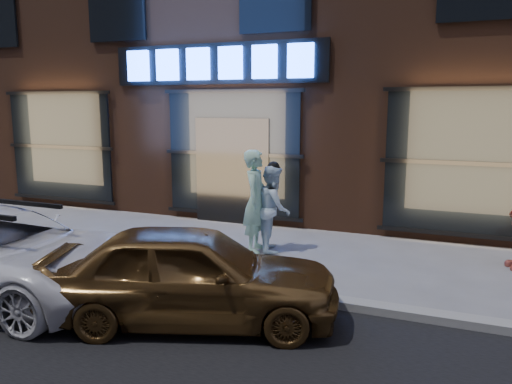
% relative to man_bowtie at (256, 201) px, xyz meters
% --- Properties ---
extents(ground, '(90.00, 90.00, 0.00)m').
position_rel_man_bowtie_xyz_m(ground, '(-1.34, -2.04, -0.95)').
color(ground, slate).
rests_on(ground, ground).
extents(curb, '(60.00, 0.25, 0.12)m').
position_rel_man_bowtie_xyz_m(curb, '(-1.34, -2.04, -0.89)').
color(curb, gray).
rests_on(curb, ground).
extents(storefront_building, '(30.20, 8.28, 10.30)m').
position_rel_man_bowtie_xyz_m(storefront_building, '(-1.34, 5.95, 4.20)').
color(storefront_building, '#54301E').
rests_on(storefront_building, ground).
extents(man_bowtie, '(0.54, 0.75, 1.90)m').
position_rel_man_bowtie_xyz_m(man_bowtie, '(0.00, 0.00, 0.00)').
color(man_bowtie, '#B0E8C3').
rests_on(man_bowtie, ground).
extents(man_cap, '(0.86, 0.96, 1.61)m').
position_rel_man_bowtie_xyz_m(man_cap, '(0.28, 0.15, -0.14)').
color(man_cap, white).
rests_on(man_cap, ground).
extents(gold_sedan, '(3.94, 2.58, 1.25)m').
position_rel_man_bowtie_xyz_m(gold_sedan, '(0.41, -3.17, -0.33)').
color(gold_sedan, brown).
rests_on(gold_sedan, ground).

